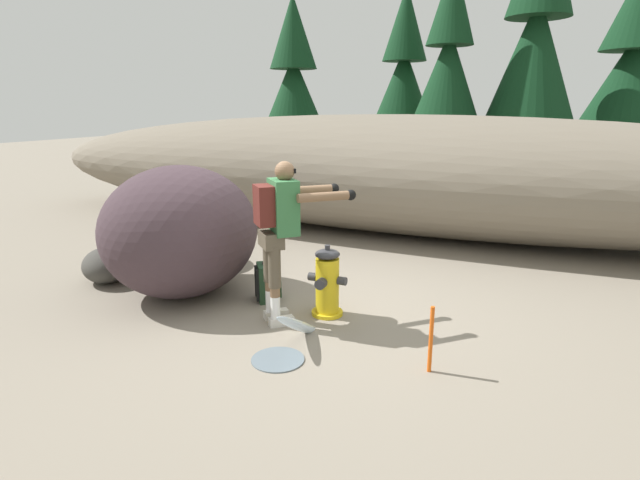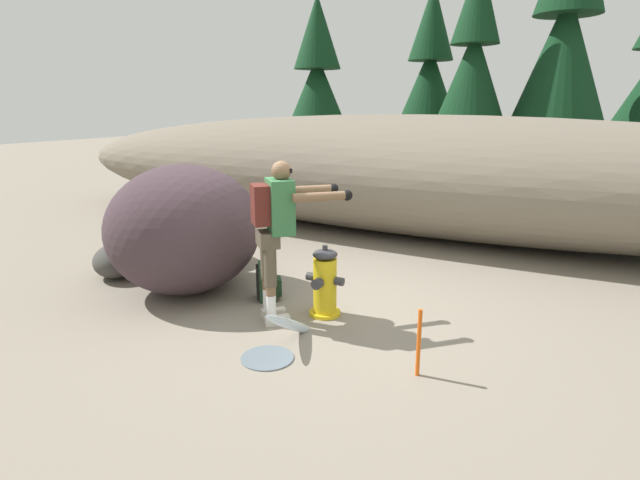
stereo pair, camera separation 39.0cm
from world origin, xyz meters
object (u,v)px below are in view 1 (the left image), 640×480
at_px(boulder_mid, 193,236).
at_px(boulder_small, 106,265).
at_px(utility_worker, 281,222).
at_px(boulder_large, 180,231).
at_px(survey_stake, 431,339).
at_px(fire_hydrant, 327,283).
at_px(spare_backpack, 267,283).

xyz_separation_m(boulder_mid, boulder_small, (-0.54, -1.11, -0.18)).
distance_m(utility_worker, boulder_small, 2.84).
xyz_separation_m(boulder_large, survey_stake, (3.15, -0.68, -0.48)).
distance_m(fire_hydrant, boulder_small, 3.06).
bearing_deg(boulder_large, fire_hydrant, 3.26).
bearing_deg(fire_hydrant, utility_worker, -135.82).
xyz_separation_m(boulder_small, survey_stake, (4.35, -0.63, 0.08)).
relative_size(boulder_mid, boulder_small, 1.27).
relative_size(spare_backpack, boulder_mid, 0.48).
xyz_separation_m(spare_backpack, boulder_small, (-2.25, -0.26, 0.00)).
height_order(boulder_mid, survey_stake, boulder_mid).
bearing_deg(boulder_small, boulder_mid, 64.00).
distance_m(boulder_large, boulder_small, 1.33).
relative_size(utility_worker, survey_stake, 2.82).
distance_m(boulder_mid, boulder_small, 1.25).
bearing_deg(boulder_mid, fire_hydrant, -20.83).
xyz_separation_m(spare_backpack, survey_stake, (2.10, -0.89, 0.08)).
bearing_deg(utility_worker, survey_stake, -59.18).
distance_m(fire_hydrant, boulder_mid, 2.69).
xyz_separation_m(fire_hydrant, survey_stake, (1.29, -0.78, -0.06)).
xyz_separation_m(utility_worker, boulder_large, (-1.49, 0.24, -0.30)).
bearing_deg(survey_stake, utility_worker, 165.31).
height_order(utility_worker, survey_stake, utility_worker).
xyz_separation_m(fire_hydrant, utility_worker, (-0.36, -0.35, 0.72)).
xyz_separation_m(utility_worker, survey_stake, (1.65, -0.43, -0.78)).
xyz_separation_m(boulder_large, boulder_small, (-1.20, -0.05, -0.56)).
height_order(boulder_large, survey_stake, boulder_large).
distance_m(boulder_small, survey_stake, 4.39).
height_order(utility_worker, boulder_small, utility_worker).
bearing_deg(boulder_mid, utility_worker, -31.17).
height_order(boulder_small, survey_stake, survey_stake).
bearing_deg(utility_worker, boulder_small, 131.34).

